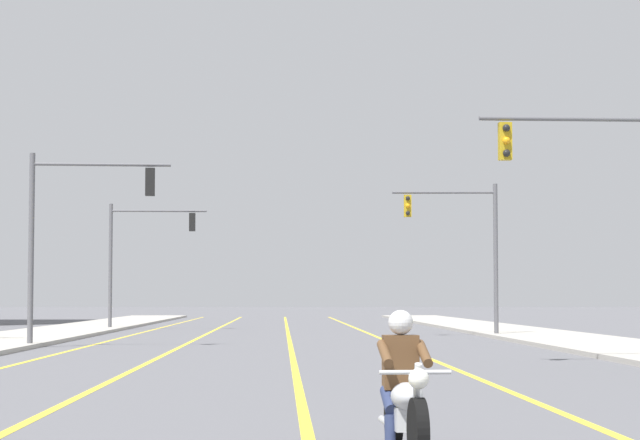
# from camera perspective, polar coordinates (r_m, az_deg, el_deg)

# --- Properties ---
(lane_stripe_center) EXTENTS (0.16, 100.00, 0.01)m
(lane_stripe_center) POSITION_cam_1_polar(r_m,az_deg,el_deg) (51.21, -1.45, -5.34)
(lane_stripe_center) COLOR yellow
(lane_stripe_center) RESTS_ON ground
(lane_stripe_left) EXTENTS (0.16, 100.00, 0.01)m
(lane_stripe_left) POSITION_cam_1_polar(r_m,az_deg,el_deg) (51.31, -5.43, -5.32)
(lane_stripe_left) COLOR yellow
(lane_stripe_left) RESTS_ON ground
(lane_stripe_right) EXTENTS (0.16, 100.00, 0.01)m
(lane_stripe_right) POSITION_cam_1_polar(r_m,az_deg,el_deg) (51.35, 2.54, -5.33)
(lane_stripe_right) COLOR yellow
(lane_stripe_right) RESTS_ON ground
(lane_stripe_far_left) EXTENTS (0.16, 100.00, 0.01)m
(lane_stripe_far_left) POSITION_cam_1_polar(r_m,az_deg,el_deg) (51.59, -8.83, -5.29)
(lane_stripe_far_left) COLOR yellow
(lane_stripe_far_left) RESTS_ON ground
(sidewalk_kerb_right) EXTENTS (4.40, 110.00, 0.14)m
(sidewalk_kerb_right) POSITION_cam_1_polar(r_m,az_deg,el_deg) (47.36, 10.93, -5.34)
(sidewalk_kerb_right) COLOR #ADA89E
(sidewalk_kerb_right) RESTS_ON ground
(sidewalk_kerb_left) EXTENTS (4.40, 110.00, 0.14)m
(sidewalk_kerb_left) POSITION_cam_1_polar(r_m,az_deg,el_deg) (47.24, -13.87, -5.31)
(sidewalk_kerb_left) COLOR #ADA89E
(sidewalk_kerb_left) RESTS_ON ground
(motorcycle_with_rider) EXTENTS (0.70, 2.19, 1.46)m
(motorcycle_with_rider) POSITION_cam_1_polar(r_m,az_deg,el_deg) (12.78, 3.87, -8.06)
(motorcycle_with_rider) COLOR black
(motorcycle_with_rider) RESTS_ON ground
(traffic_signal_near_right) EXTENTS (4.23, 0.44, 6.20)m
(traffic_signal_near_right) POSITION_cam_1_polar(r_m,az_deg,el_deg) (30.40, 12.82, 1.18)
(traffic_signal_near_right) COLOR #56565B
(traffic_signal_near_right) RESTS_ON ground
(traffic_signal_near_left) EXTENTS (4.49, 0.51, 6.20)m
(traffic_signal_near_left) POSITION_cam_1_polar(r_m,az_deg,el_deg) (40.49, -11.31, 0.02)
(traffic_signal_near_left) COLOR #56565B
(traffic_signal_near_left) RESTS_ON ground
(traffic_signal_mid_right) EXTENTS (4.27, 0.37, 6.20)m
(traffic_signal_mid_right) POSITION_cam_1_polar(r_m,az_deg,el_deg) (50.70, 6.71, -0.75)
(traffic_signal_mid_right) COLOR #56565B
(traffic_signal_mid_right) RESTS_ON ground
(traffic_signal_mid_left) EXTENTS (4.79, 0.37, 6.20)m
(traffic_signal_mid_left) POSITION_cam_1_polar(r_m,az_deg,el_deg) (61.81, -8.32, -1.21)
(traffic_signal_mid_left) COLOR #56565B
(traffic_signal_mid_left) RESTS_ON ground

